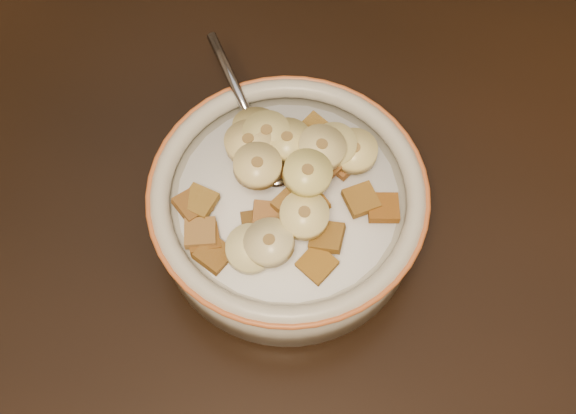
% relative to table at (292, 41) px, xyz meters
% --- Properties ---
extents(floor, '(4.00, 4.50, 0.10)m').
position_rel_table_xyz_m(floor, '(0.00, 0.00, -0.78)').
color(floor, '#422816').
rests_on(floor, ground).
extents(table, '(1.44, 0.96, 0.04)m').
position_rel_table_xyz_m(table, '(0.00, 0.00, 0.00)').
color(table, black).
rests_on(table, floor).
extents(cereal_bowl, '(0.18, 0.18, 0.04)m').
position_rel_table_xyz_m(cereal_bowl, '(0.07, -0.16, 0.04)').
color(cereal_bowl, '#B1AD98').
rests_on(cereal_bowl, table).
extents(milk, '(0.15, 0.15, 0.00)m').
position_rel_table_xyz_m(milk, '(0.07, -0.16, 0.06)').
color(milk, white).
rests_on(milk, cereal_bowl).
extents(spoon, '(0.05, 0.05, 0.01)m').
position_rel_table_xyz_m(spoon, '(0.05, -0.15, 0.07)').
color(spoon, '#A1A7B6').
rests_on(spoon, cereal_bowl).
extents(cereal_square_0, '(0.03, 0.03, 0.01)m').
position_rel_table_xyz_m(cereal_square_0, '(0.09, -0.13, 0.07)').
color(cereal_square_0, brown).
rests_on(cereal_square_0, milk).
extents(cereal_square_1, '(0.03, 0.03, 0.01)m').
position_rel_table_xyz_m(cereal_square_1, '(0.07, -0.21, 0.07)').
color(cereal_square_1, brown).
rests_on(cereal_square_1, milk).
extents(cereal_square_2, '(0.02, 0.02, 0.01)m').
position_rel_table_xyz_m(cereal_square_2, '(0.11, -0.19, 0.08)').
color(cereal_square_2, olive).
rests_on(cereal_square_2, milk).
extents(cereal_square_3, '(0.03, 0.03, 0.01)m').
position_rel_table_xyz_m(cereal_square_3, '(0.04, -0.22, 0.07)').
color(cereal_square_3, brown).
rests_on(cereal_square_3, milk).
extents(cereal_square_4, '(0.03, 0.03, 0.01)m').
position_rel_table_xyz_m(cereal_square_4, '(0.11, -0.20, 0.07)').
color(cereal_square_4, brown).
rests_on(cereal_square_4, milk).
extents(cereal_square_5, '(0.03, 0.03, 0.01)m').
position_rel_table_xyz_m(cereal_square_5, '(0.13, -0.15, 0.07)').
color(cereal_square_5, brown).
rests_on(cereal_square_5, milk).
extents(cereal_square_6, '(0.03, 0.03, 0.01)m').
position_rel_table_xyz_m(cereal_square_6, '(0.02, -0.20, 0.07)').
color(cereal_square_6, brown).
rests_on(cereal_square_6, milk).
extents(cereal_square_7, '(0.03, 0.03, 0.01)m').
position_rel_table_xyz_m(cereal_square_7, '(0.10, -0.13, 0.07)').
color(cereal_square_7, brown).
rests_on(cereal_square_7, milk).
extents(cereal_square_8, '(0.03, 0.03, 0.01)m').
position_rel_table_xyz_m(cereal_square_8, '(0.09, -0.17, 0.08)').
color(cereal_square_8, brown).
rests_on(cereal_square_8, milk).
extents(cereal_square_9, '(0.03, 0.03, 0.01)m').
position_rel_table_xyz_m(cereal_square_9, '(0.06, -0.16, 0.08)').
color(cereal_square_9, '#62330F').
rests_on(cereal_square_9, milk).
extents(cereal_square_10, '(0.02, 0.02, 0.01)m').
position_rel_table_xyz_m(cereal_square_10, '(0.09, -0.13, 0.08)').
color(cereal_square_10, brown).
rests_on(cereal_square_10, milk).
extents(cereal_square_11, '(0.03, 0.03, 0.01)m').
position_rel_table_xyz_m(cereal_square_11, '(0.05, -0.14, 0.08)').
color(cereal_square_11, '#97582F').
rests_on(cereal_square_11, milk).
extents(cereal_square_12, '(0.02, 0.02, 0.01)m').
position_rel_table_xyz_m(cereal_square_12, '(0.09, -0.18, 0.08)').
color(cereal_square_12, brown).
rests_on(cereal_square_12, milk).
extents(cereal_square_13, '(0.03, 0.03, 0.01)m').
position_rel_table_xyz_m(cereal_square_13, '(0.12, -0.15, 0.07)').
color(cereal_square_13, olive).
rests_on(cereal_square_13, milk).
extents(cereal_square_14, '(0.03, 0.03, 0.01)m').
position_rel_table_xyz_m(cereal_square_14, '(0.04, -0.22, 0.07)').
color(cereal_square_14, brown).
rests_on(cereal_square_14, milk).
extents(cereal_square_15, '(0.03, 0.03, 0.01)m').
position_rel_table_xyz_m(cereal_square_15, '(0.07, -0.20, 0.08)').
color(cereal_square_15, brown).
rests_on(cereal_square_15, milk).
extents(cereal_square_16, '(0.02, 0.02, 0.01)m').
position_rel_table_xyz_m(cereal_square_16, '(0.05, -0.22, 0.07)').
color(cereal_square_16, brown).
rests_on(cereal_square_16, milk).
extents(cereal_square_17, '(0.03, 0.03, 0.01)m').
position_rel_table_xyz_m(cereal_square_17, '(0.09, -0.14, 0.08)').
color(cereal_square_17, brown).
rests_on(cereal_square_17, milk).
extents(cereal_square_18, '(0.03, 0.03, 0.01)m').
position_rel_table_xyz_m(cereal_square_18, '(0.07, -0.19, 0.08)').
color(cereal_square_18, '#976433').
rests_on(cereal_square_18, milk).
extents(cereal_square_19, '(0.03, 0.03, 0.01)m').
position_rel_table_xyz_m(cereal_square_19, '(0.08, -0.18, 0.09)').
color(cereal_square_19, olive).
rests_on(cereal_square_19, milk).
extents(cereal_square_20, '(0.02, 0.02, 0.01)m').
position_rel_table_xyz_m(cereal_square_20, '(0.02, -0.20, 0.07)').
color(cereal_square_20, olive).
rests_on(cereal_square_20, milk).
extents(cereal_square_21, '(0.03, 0.03, 0.01)m').
position_rel_table_xyz_m(cereal_square_21, '(0.10, -0.12, 0.07)').
color(cereal_square_21, brown).
rests_on(cereal_square_21, milk).
extents(cereal_square_22, '(0.03, 0.03, 0.01)m').
position_rel_table_xyz_m(cereal_square_22, '(0.07, -0.11, 0.07)').
color(cereal_square_22, olive).
rests_on(cereal_square_22, milk).
extents(banana_slice_0, '(0.04, 0.04, 0.02)m').
position_rel_table_xyz_m(banana_slice_0, '(0.07, -0.22, 0.08)').
color(banana_slice_0, beige).
rests_on(banana_slice_0, milk).
extents(banana_slice_1, '(0.04, 0.04, 0.01)m').
position_rel_table_xyz_m(banana_slice_1, '(0.09, -0.16, 0.10)').
color(banana_slice_1, '#D6C86F').
rests_on(banana_slice_1, milk).
extents(banana_slice_2, '(0.03, 0.03, 0.02)m').
position_rel_table_xyz_m(banana_slice_2, '(0.09, -0.14, 0.09)').
color(banana_slice_2, beige).
rests_on(banana_slice_2, milk).
extents(banana_slice_3, '(0.03, 0.03, 0.01)m').
position_rel_table_xyz_m(banana_slice_3, '(0.09, -0.13, 0.08)').
color(banana_slice_3, '#D0C169').
rests_on(banana_slice_3, milk).
extents(banana_slice_4, '(0.03, 0.03, 0.01)m').
position_rel_table_xyz_m(banana_slice_4, '(0.05, -0.17, 0.09)').
color(banana_slice_4, beige).
rests_on(banana_slice_4, milk).
extents(banana_slice_5, '(0.04, 0.04, 0.02)m').
position_rel_table_xyz_m(banana_slice_5, '(0.04, -0.14, 0.09)').
color(banana_slice_5, tan).
rests_on(banana_slice_5, milk).
extents(banana_slice_6, '(0.04, 0.04, 0.01)m').
position_rel_table_xyz_m(banana_slice_6, '(0.09, -0.18, 0.09)').
color(banana_slice_6, beige).
rests_on(banana_slice_6, milk).
extents(banana_slice_7, '(0.04, 0.04, 0.02)m').
position_rel_table_xyz_m(banana_slice_7, '(0.08, -0.21, 0.09)').
color(banana_slice_7, beige).
rests_on(banana_slice_7, milk).
extents(banana_slice_8, '(0.04, 0.04, 0.01)m').
position_rel_table_xyz_m(banana_slice_8, '(0.04, -0.15, 0.09)').
color(banana_slice_8, '#DFCD83').
rests_on(banana_slice_8, milk).
extents(banana_slice_9, '(0.04, 0.04, 0.01)m').
position_rel_table_xyz_m(banana_slice_9, '(0.10, -0.12, 0.08)').
color(banana_slice_9, '#FFDD85').
rests_on(banana_slice_9, milk).
extents(banana_slice_10, '(0.04, 0.04, 0.01)m').
position_rel_table_xyz_m(banana_slice_10, '(0.06, -0.14, 0.09)').
color(banana_slice_10, '#D8CC75').
rests_on(banana_slice_10, milk).
extents(banana_slice_11, '(0.04, 0.04, 0.01)m').
position_rel_table_xyz_m(banana_slice_11, '(0.05, -0.14, 0.09)').
color(banana_slice_11, '#D2C471').
rests_on(banana_slice_11, milk).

